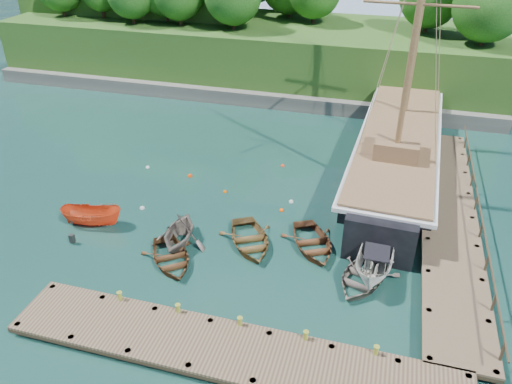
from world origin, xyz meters
TOP-DOWN VIEW (x-y plane):
  - ground at (0.00, 0.00)m, footprint 160.00×160.00m
  - dock_near at (2.00, -6.50)m, footprint 20.00×3.20m
  - dock_east at (11.50, 7.00)m, footprint 3.20×24.00m
  - bollard_0 at (-4.00, -5.10)m, footprint 0.26×0.26m
  - bollard_1 at (-1.00, -5.10)m, footprint 0.26×0.26m
  - bollard_2 at (2.00, -5.10)m, footprint 0.26×0.26m
  - bollard_3 at (5.00, -5.10)m, footprint 0.26×0.26m
  - bollard_4 at (8.00, -5.10)m, footprint 0.26×0.26m
  - rowboat_0 at (-3.18, -1.19)m, footprint 4.73×4.95m
  - rowboat_1 at (-3.39, 0.49)m, footprint 3.61×4.06m
  - rowboat_2 at (0.50, 1.50)m, footprint 4.87×5.35m
  - rowboat_3 at (7.00, 0.10)m, footprint 4.26×5.07m
  - rowboat_4 at (3.98, 2.21)m, footprint 4.66×5.19m
  - motorboat_orange at (-9.22, 0.85)m, footprint 3.95×2.03m
  - cabin_boat_white at (7.53, 0.91)m, footprint 2.19×5.01m
  - schooner at (8.06, 13.28)m, footprint 6.45×29.68m
  - mooring_buoy_0 at (-7.20, 3.29)m, footprint 0.32×0.32m
  - mooring_buoy_1 at (-2.77, 6.67)m, footprint 0.27×0.27m
  - mooring_buoy_2 at (1.42, 5.48)m, footprint 0.29×0.29m
  - mooring_buoy_3 at (1.79, 6.64)m, footprint 0.31×0.31m
  - mooring_buoy_4 at (-5.88, 8.05)m, footprint 0.35×0.35m
  - mooring_buoy_5 at (0.10, 11.38)m, footprint 0.29×0.29m
  - mooring_buoy_6 at (-9.38, 8.43)m, footprint 0.29×0.29m
  - headland at (-12.88, 31.36)m, footprint 51.00×19.31m

SIDE VIEW (x-z plane):
  - ground at x=0.00m, z-range 0.00..0.00m
  - bollard_0 at x=-4.00m, z-range -0.23..0.23m
  - bollard_1 at x=-1.00m, z-range -0.23..0.23m
  - bollard_2 at x=2.00m, z-range -0.23..0.23m
  - bollard_3 at x=5.00m, z-range -0.23..0.23m
  - bollard_4 at x=8.00m, z-range -0.23..0.23m
  - rowboat_0 at x=-3.18m, z-range -0.42..0.42m
  - rowboat_1 at x=-3.39m, z-range -0.98..0.98m
  - rowboat_2 at x=0.50m, z-range -0.45..0.45m
  - rowboat_3 at x=7.00m, z-range -0.45..0.45m
  - rowboat_4 at x=3.98m, z-range -0.44..0.44m
  - motorboat_orange at x=-9.22m, z-range -0.73..0.73m
  - cabin_boat_white at x=7.53m, z-range -0.94..0.94m
  - mooring_buoy_0 at x=-7.20m, z-range -0.16..0.16m
  - mooring_buoy_1 at x=-2.77m, z-range -0.14..0.14m
  - mooring_buoy_2 at x=1.42m, z-range -0.14..0.14m
  - mooring_buoy_3 at x=1.79m, z-range -0.15..0.15m
  - mooring_buoy_4 at x=-5.88m, z-range -0.17..0.17m
  - mooring_buoy_5 at x=0.10m, z-range -0.15..0.15m
  - mooring_buoy_6 at x=-9.38m, z-range -0.14..0.14m
  - dock_near at x=2.00m, z-range -0.12..0.98m
  - dock_east at x=11.50m, z-range -0.12..0.98m
  - schooner at x=8.06m, z-range -9.83..12.29m
  - headland at x=-12.88m, z-range -0.91..11.99m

